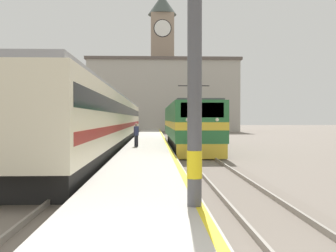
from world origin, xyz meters
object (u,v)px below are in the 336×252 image
(passenger_train, at_px, (110,121))
(person_on_platform, at_px, (136,134))
(locomotive_train, at_px, (188,125))
(catenary_mast, at_px, (197,40))
(clock_tower, at_px, (162,58))

(passenger_train, xyz_separation_m, person_on_platform, (2.28, -4.45, -0.92))
(locomotive_train, height_order, person_on_platform, locomotive_train)
(catenary_mast, bearing_deg, person_on_platform, 96.60)
(locomotive_train, bearing_deg, passenger_train, 170.07)
(catenary_mast, xyz_separation_m, clock_tower, (0.83, 69.88, 10.41))
(catenary_mast, bearing_deg, clock_tower, 89.32)
(passenger_train, height_order, person_on_platform, passenger_train)
(catenary_mast, height_order, clock_tower, clock_tower)
(locomotive_train, xyz_separation_m, person_on_platform, (-3.77, -3.39, -0.58))
(person_on_platform, bearing_deg, locomotive_train, 41.94)
(passenger_train, bearing_deg, person_on_platform, -62.91)
(clock_tower, bearing_deg, person_on_platform, -93.23)
(passenger_train, xyz_separation_m, catenary_mast, (4.37, -22.54, 1.85))
(passenger_train, bearing_deg, locomotive_train, -9.93)
(person_on_platform, relative_size, clock_tower, 0.06)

